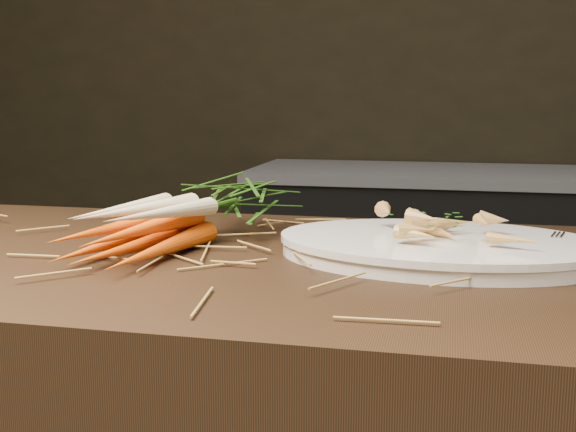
{
  "coord_description": "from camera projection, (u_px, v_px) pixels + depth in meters",
  "views": [
    {
      "loc": [
        0.16,
        -0.67,
        1.13
      ],
      "look_at": [
        -0.06,
        0.3,
        0.96
      ],
      "focal_mm": 45.0,
      "sensor_mm": 36.0,
      "label": 1
    }
  ],
  "objects": [
    {
      "name": "back_counter",
      "position": [
        484.0,
        277.0,
        2.83
      ],
      "size": [
        1.82,
        0.62,
        0.84
      ],
      "color": "black",
      "rests_on": "ground"
    },
    {
      "name": "straw_bedding",
      "position": [
        329.0,
        253.0,
        1.0
      ],
      "size": [
        1.4,
        0.6,
        0.02
      ],
      "primitive_type": null,
      "color": "olive",
      "rests_on": "main_counter"
    },
    {
      "name": "root_veg_bunch",
      "position": [
        192.0,
        213.0,
        1.13
      ],
      "size": [
        0.25,
        0.5,
        0.09
      ],
      "rotation": [
        0.0,
        0.0,
        -0.25
      ],
      "color": "#E24A0E",
      "rests_on": "main_counter"
    },
    {
      "name": "serving_platter",
      "position": [
        439.0,
        250.0,
        1.01
      ],
      "size": [
        0.47,
        0.32,
        0.02
      ],
      "primitive_type": null,
      "rotation": [
        0.0,
        0.0,
        -0.06
      ],
      "color": "white",
      "rests_on": "main_counter"
    },
    {
      "name": "roasted_veg_heap",
      "position": [
        440.0,
        224.0,
        1.0
      ],
      "size": [
        0.23,
        0.17,
        0.05
      ],
      "primitive_type": null,
      "rotation": [
        0.0,
        0.0,
        -0.06
      ],
      "color": "#AE7C3E",
      "rests_on": "serving_platter"
    },
    {
      "name": "serving_fork",
      "position": [
        562.0,
        250.0,
        0.95
      ],
      "size": [
        0.06,
        0.17,
        0.0
      ],
      "primitive_type": "cube",
      "rotation": [
        0.0,
        0.0,
        -0.26
      ],
      "color": "silver",
      "rests_on": "serving_platter"
    }
  ]
}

